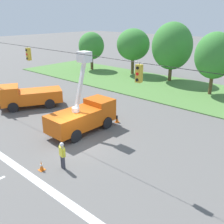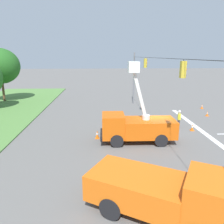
{
  "view_description": "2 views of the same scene",
  "coord_description": "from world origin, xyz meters",
  "px_view_note": "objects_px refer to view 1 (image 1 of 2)",
  "views": [
    {
      "loc": [
        13.46,
        -11.16,
        8.97
      ],
      "look_at": [
        -0.33,
        4.25,
        1.22
      ],
      "focal_mm": 42.0,
      "sensor_mm": 36.0,
      "label": 1
    },
    {
      "loc": [
        -17.79,
        4.74,
        6.81
      ],
      "look_at": [
        -0.36,
        3.81,
        2.27
      ],
      "focal_mm": 35.0,
      "sensor_mm": 36.0,
      "label": 2
    }
  ],
  "objects_px": {
    "tree_centre": "(172,46)",
    "road_worker": "(62,154)",
    "tree_east": "(215,56)",
    "utility_truck_support_near": "(29,96)",
    "traffic_cone_mid_left": "(41,166)",
    "tree_west": "(133,45)",
    "tree_far_west": "(91,46)",
    "utility_truck_bucket_lift": "(83,115)",
    "traffic_cone_near_bucket": "(117,118)"
  },
  "relations": [
    {
      "from": "tree_centre",
      "to": "road_worker",
      "type": "relative_size",
      "value": 4.56
    },
    {
      "from": "tree_east",
      "to": "utility_truck_support_near",
      "type": "distance_m",
      "value": 20.77
    },
    {
      "from": "utility_truck_support_near",
      "to": "traffic_cone_mid_left",
      "type": "height_order",
      "value": "utility_truck_support_near"
    },
    {
      "from": "tree_west",
      "to": "road_worker",
      "type": "relative_size",
      "value": 3.95
    },
    {
      "from": "tree_far_west",
      "to": "tree_east",
      "type": "distance_m",
      "value": 21.04
    },
    {
      "from": "tree_far_west",
      "to": "road_worker",
      "type": "bearing_deg",
      "value": -47.43
    },
    {
      "from": "tree_west",
      "to": "road_worker",
      "type": "bearing_deg",
      "value": -61.21
    },
    {
      "from": "utility_truck_bucket_lift",
      "to": "road_worker",
      "type": "bearing_deg",
      "value": -55.6
    },
    {
      "from": "tree_far_west",
      "to": "traffic_cone_mid_left",
      "type": "height_order",
      "value": "tree_far_west"
    },
    {
      "from": "utility_truck_support_near",
      "to": "tree_far_west",
      "type": "bearing_deg",
      "value": 117.05
    },
    {
      "from": "tree_east",
      "to": "traffic_cone_near_bucket",
      "type": "xyz_separation_m",
      "value": [
        -2.66,
        -13.7,
        -4.21
      ]
    },
    {
      "from": "tree_far_west",
      "to": "utility_truck_support_near",
      "type": "xyz_separation_m",
      "value": [
        8.99,
        -17.6,
        -2.83
      ]
    },
    {
      "from": "utility_truck_support_near",
      "to": "traffic_cone_mid_left",
      "type": "bearing_deg",
      "value": -28.57
    },
    {
      "from": "tree_centre",
      "to": "utility_truck_support_near",
      "type": "distance_m",
      "value": 20.39
    },
    {
      "from": "tree_east",
      "to": "traffic_cone_near_bucket",
      "type": "bearing_deg",
      "value": -101.01
    },
    {
      "from": "tree_east",
      "to": "tree_far_west",
      "type": "bearing_deg",
      "value": 177.27
    },
    {
      "from": "tree_west",
      "to": "utility_truck_bucket_lift",
      "type": "bearing_deg",
      "value": -62.64
    },
    {
      "from": "tree_west",
      "to": "tree_east",
      "type": "xyz_separation_m",
      "value": [
        13.69,
        -2.8,
        -0.03
      ]
    },
    {
      "from": "traffic_cone_mid_left",
      "to": "tree_east",
      "type": "bearing_deg",
      "value": 87.09
    },
    {
      "from": "tree_west",
      "to": "traffic_cone_near_bucket",
      "type": "xyz_separation_m",
      "value": [
        11.03,
        -16.5,
        -4.24
      ]
    },
    {
      "from": "tree_east",
      "to": "traffic_cone_mid_left",
      "type": "xyz_separation_m",
      "value": [
        -1.15,
        -22.52,
        -4.26
      ]
    },
    {
      "from": "traffic_cone_mid_left",
      "to": "tree_far_west",
      "type": "bearing_deg",
      "value": 130.17
    },
    {
      "from": "traffic_cone_near_bucket",
      "to": "tree_centre",
      "type": "bearing_deg",
      "value": 104.77
    },
    {
      "from": "traffic_cone_mid_left",
      "to": "traffic_cone_near_bucket",
      "type": "bearing_deg",
      "value": 99.77
    },
    {
      "from": "traffic_cone_near_bucket",
      "to": "tree_far_west",
      "type": "bearing_deg",
      "value": 141.29
    },
    {
      "from": "tree_far_west",
      "to": "tree_centre",
      "type": "distance_m",
      "value": 14.13
    },
    {
      "from": "tree_east",
      "to": "utility_truck_support_near",
      "type": "height_order",
      "value": "tree_east"
    },
    {
      "from": "tree_centre",
      "to": "utility_truck_support_near",
      "type": "xyz_separation_m",
      "value": [
        -5.0,
        -19.42,
        -3.68
      ]
    },
    {
      "from": "tree_east",
      "to": "tree_west",
      "type": "bearing_deg",
      "value": 168.44
    },
    {
      "from": "road_worker",
      "to": "tree_east",
      "type": "bearing_deg",
      "value": 89.09
    },
    {
      "from": "utility_truck_bucket_lift",
      "to": "traffic_cone_near_bucket",
      "type": "relative_size",
      "value": 8.68
    },
    {
      "from": "tree_west",
      "to": "utility_truck_support_near",
      "type": "distance_m",
      "value": 19.77
    },
    {
      "from": "utility_truck_bucket_lift",
      "to": "utility_truck_support_near",
      "type": "height_order",
      "value": "utility_truck_bucket_lift"
    },
    {
      "from": "tree_centre",
      "to": "tree_east",
      "type": "distance_m",
      "value": 7.57
    },
    {
      "from": "tree_centre",
      "to": "tree_east",
      "type": "bearing_deg",
      "value": -21.89
    },
    {
      "from": "utility_truck_support_near",
      "to": "tree_east",
      "type": "bearing_deg",
      "value": 54.09
    },
    {
      "from": "tree_far_west",
      "to": "tree_centre",
      "type": "bearing_deg",
      "value": 7.41
    },
    {
      "from": "utility_truck_support_near",
      "to": "traffic_cone_mid_left",
      "type": "distance_m",
      "value": 12.41
    },
    {
      "from": "tree_west",
      "to": "tree_centre",
      "type": "height_order",
      "value": "tree_centre"
    },
    {
      "from": "tree_west",
      "to": "road_worker",
      "type": "xyz_separation_m",
      "value": [
        13.35,
        -24.3,
        -3.6
      ]
    },
    {
      "from": "tree_west",
      "to": "tree_centre",
      "type": "relative_size",
      "value": 0.87
    },
    {
      "from": "traffic_cone_near_bucket",
      "to": "road_worker",
      "type": "bearing_deg",
      "value": -73.4
    },
    {
      "from": "road_worker",
      "to": "traffic_cone_near_bucket",
      "type": "height_order",
      "value": "road_worker"
    },
    {
      "from": "tree_west",
      "to": "utility_truck_support_near",
      "type": "bearing_deg",
      "value": -85.07
    },
    {
      "from": "traffic_cone_near_bucket",
      "to": "tree_east",
      "type": "bearing_deg",
      "value": 78.99
    },
    {
      "from": "road_worker",
      "to": "utility_truck_support_near",
      "type": "bearing_deg",
      "value": 157.25
    },
    {
      "from": "tree_east",
      "to": "traffic_cone_mid_left",
      "type": "distance_m",
      "value": 22.95
    },
    {
      "from": "tree_far_west",
      "to": "utility_truck_bucket_lift",
      "type": "relative_size",
      "value": 0.98
    },
    {
      "from": "tree_far_west",
      "to": "utility_truck_support_near",
      "type": "bearing_deg",
      "value": -62.95
    },
    {
      "from": "tree_far_west",
      "to": "tree_west",
      "type": "height_order",
      "value": "tree_west"
    }
  ]
}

